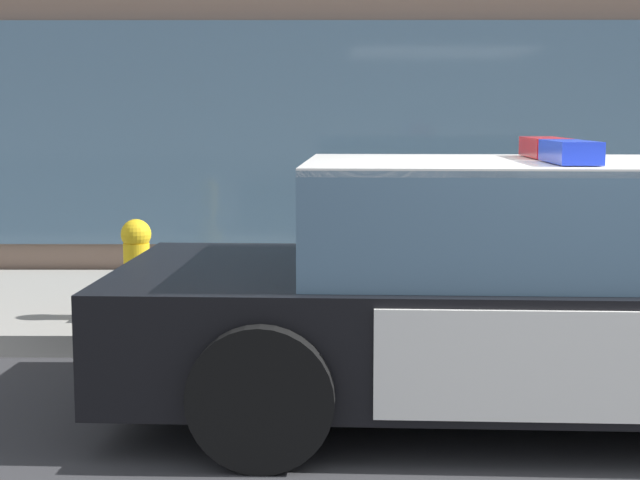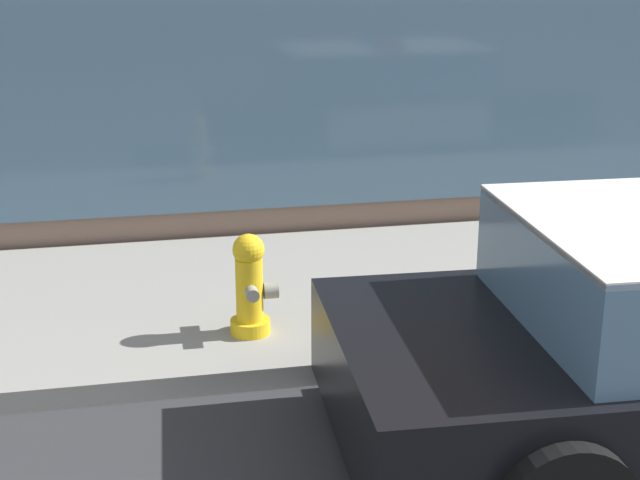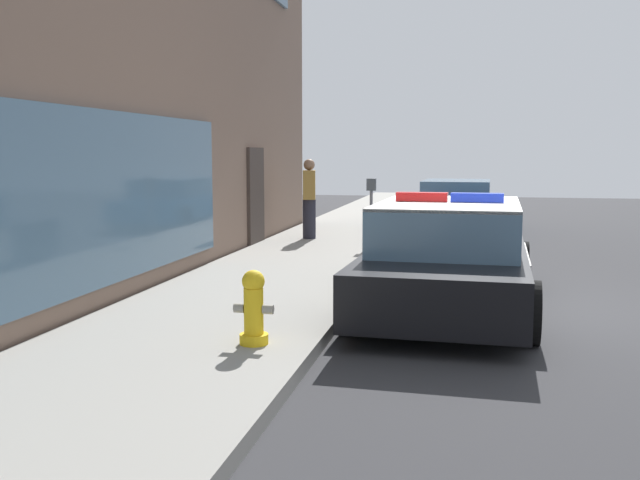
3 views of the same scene
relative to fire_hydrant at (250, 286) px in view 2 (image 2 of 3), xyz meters
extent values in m
cube|color=gray|center=(2.97, 0.82, -0.43)|extent=(48.00, 2.84, 0.15)
cube|color=slate|center=(-1.65, 2.26, 0.95)|extent=(13.20, 0.08, 2.10)
cube|color=silver|center=(1.01, -1.70, 0.16)|extent=(1.52, 1.92, 0.05)
cylinder|color=black|center=(1.16, -0.76, -0.16)|extent=(0.69, 0.25, 0.68)
cylinder|color=gold|center=(-0.01, 0.00, -0.30)|extent=(0.28, 0.28, 0.10)
cylinder|color=gold|center=(-0.01, 0.00, -0.03)|extent=(0.19, 0.19, 0.45)
sphere|color=gold|center=(-0.01, 0.00, 0.26)|extent=(0.22, 0.22, 0.22)
cylinder|color=gray|center=(-0.01, 0.00, 0.34)|extent=(0.06, 0.06, 0.05)
cylinder|color=gray|center=(-0.01, -0.15, 0.00)|extent=(0.09, 0.10, 0.09)
cylinder|color=gray|center=(-0.01, 0.15, 0.00)|extent=(0.09, 0.10, 0.09)
cylinder|color=gray|center=(0.14, 0.00, -0.04)|extent=(0.10, 0.12, 0.12)
camera|label=1|loc=(1.37, -6.98, 1.11)|focal=54.61mm
camera|label=2|loc=(-0.75, -6.04, 2.33)|focal=52.79mm
camera|label=3|loc=(-6.49, -1.99, 1.49)|focal=40.16mm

